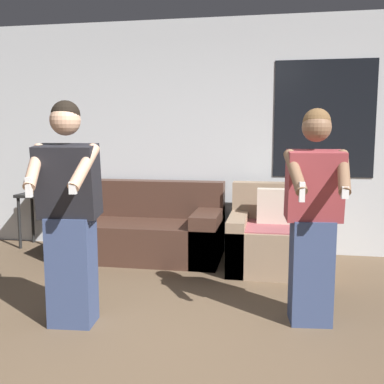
% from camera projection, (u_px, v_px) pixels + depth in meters
% --- Properties ---
extents(wall_back, '(6.96, 0.07, 2.70)m').
position_uv_depth(wall_back, '(207.00, 137.00, 5.30)').
color(wall_back, silver).
rests_on(wall_back, ground_plane).
extents(couch, '(1.82, 0.87, 0.84)m').
position_uv_depth(couch, '(142.00, 231.00, 5.10)').
color(couch, '#472D23').
rests_on(couch, ground_plane).
extents(armchair, '(0.92, 0.94, 0.86)m').
position_uv_depth(armchair, '(274.00, 239.00, 4.68)').
color(armchair, '#937A60').
rests_on(armchair, ground_plane).
extents(side_table, '(0.57, 0.39, 0.81)m').
position_uv_depth(side_table, '(44.00, 202.00, 5.50)').
color(side_table, black).
rests_on(side_table, ground_plane).
extents(person_left, '(0.48, 0.50, 1.62)m').
position_uv_depth(person_left, '(69.00, 215.00, 3.20)').
color(person_left, '#384770').
rests_on(person_left, ground_plane).
extents(person_right, '(0.46, 0.50, 1.57)m').
position_uv_depth(person_right, '(313.00, 217.00, 3.23)').
color(person_right, '#384770').
rests_on(person_right, ground_plane).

